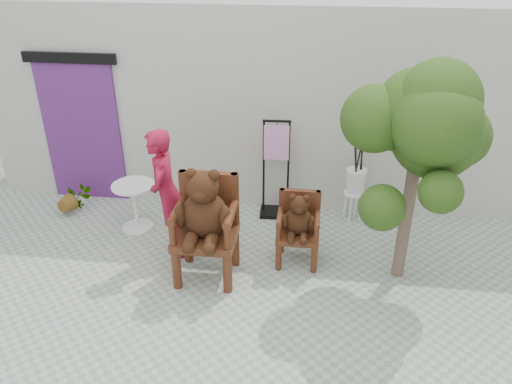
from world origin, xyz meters
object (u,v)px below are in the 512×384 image
Objects in this scene: chair_small at (298,222)px; stool_bucket at (356,181)px; person at (169,194)px; display_stand at (276,180)px; tree at (424,125)px; cafe_table at (135,201)px; chair_big at (205,216)px.

chair_small is 0.68× the size of stool_bucket.
person is 1.74m from display_stand.
person is (-1.67, 0.01, 0.28)m from chair_small.
person reaches higher than stool_bucket.
person is 0.63× the size of tree.
stool_bucket is (1.17, 0.00, 0.06)m from display_stand.
display_stand reaches higher than stool_bucket.
display_stand is at bearing -179.86° from stool_bucket.
person reaches higher than chair_small.
person reaches higher than cafe_table.
chair_big is 0.54× the size of tree.
cafe_table is at bearing 142.49° from chair_big.
stool_bucket is (2.44, 1.16, -0.22)m from person.
person reaches higher than chair_big.
cafe_table is (-1.25, 0.96, -0.41)m from chair_big.
stool_bucket reaches higher than cafe_table.
display_stand is at bearing 141.72° from tree.
tree reaches higher than stool_bucket.
chair_big is at bearing -139.40° from stool_bucket.
chair_big is 1.63m from cafe_table.
cafe_table is at bearing -130.41° from person.
person is at bearing 142.00° from chair_big.
tree is (3.65, -0.70, 1.57)m from cafe_table.
chair_small is 1.70m from person.
cafe_table is 0.48× the size of stool_bucket.
chair_small is at bearing 21.66° from chair_big.
tree is at bearing -10.81° from cafe_table.
tree reaches higher than chair_big.
chair_big is 1.01× the size of stool_bucket.
tree is (1.30, -0.17, 1.42)m from chair_small.
display_stand is 2.58m from tree.
chair_big is 2.47m from stool_bucket.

